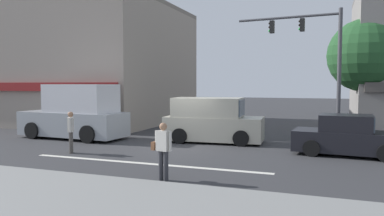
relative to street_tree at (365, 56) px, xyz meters
name	(u,v)px	position (x,y,z in m)	size (l,w,h in m)	color
ground_plane	(181,147)	(-7.81, -7.17, -4.29)	(120.00, 120.00, 0.00)	#333335
lane_marking_stripe	(144,163)	(-7.81, -10.67, -4.29)	(9.00, 0.24, 0.01)	silver
sidewalk_curb	(40,205)	(-7.81, -15.67, -4.21)	(40.00, 5.00, 0.16)	gray
building_left_block	(88,65)	(-18.68, 1.41, -0.12)	(12.98, 12.08, 8.35)	gray
street_tree	(365,56)	(0.00, 0.00, 0.00)	(3.92, 3.92, 6.26)	#4C3823
utility_pole_near_left	(91,57)	(-16.30, -1.60, 0.20)	(1.40, 0.22, 8.68)	brown
traffic_light_mast	(317,54)	(-2.33, -3.73, -0.12)	(4.87, 0.65, 6.20)	#47474C
van_crossing_rightbound	(212,121)	(-6.99, -5.23, -3.29)	(4.72, 2.30, 2.11)	#B7B29E
sedan_approaching_near	(348,137)	(-1.05, -6.62, -3.58)	(4.22, 2.13, 1.58)	black
box_truck_waiting_far	(76,114)	(-13.80, -6.49, -3.04)	(5.71, 2.50, 2.75)	#999EA3
pedestrian_foreground_with_bag	(163,148)	(-6.24, -12.52, -3.34)	(0.67, 0.40, 1.67)	#333338
pedestrian_mid_crossing	(71,130)	(-11.45, -9.92, -3.34)	(0.38, 0.50, 1.67)	#4C4742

